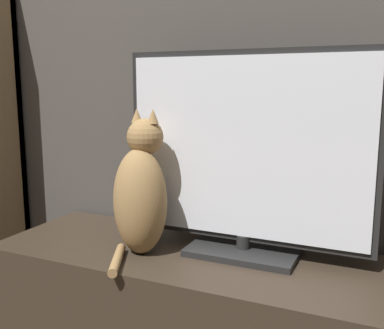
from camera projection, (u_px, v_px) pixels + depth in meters
tv_stand at (200, 321)px, 1.46m from camera, size 1.36×0.47×0.46m
tv at (246, 157)px, 1.38m from camera, size 0.79×0.21×0.64m
cat at (141, 193)px, 1.41m from camera, size 0.20×0.31×0.46m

